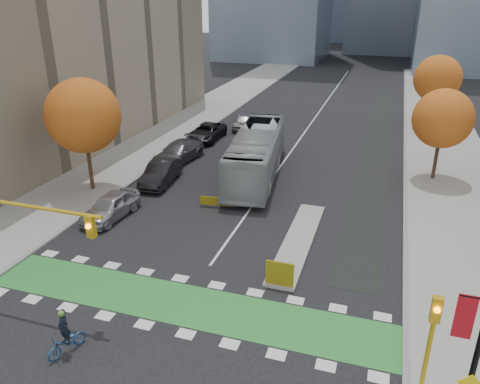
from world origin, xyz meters
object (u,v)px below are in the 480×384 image
Objects in this scene: hazard_board at (280,274)px; cyclist at (66,339)px; parked_car_b at (161,173)px; parked_car_e at (244,122)px; parked_car_a at (111,206)px; parked_car_d at (207,132)px; tree_east_far at (438,79)px; bus at (256,154)px; tree_east_near at (443,119)px; traffic_signal_east at (432,330)px; tree_west at (83,116)px; parked_car_c at (178,152)px.

hazard_board is 0.68× the size of cyclist.
parked_car_b reaches higher than parked_car_e.
parked_car_a is 18.07m from parked_car_d.
tree_east_far reaches higher than bus.
traffic_signal_east is (-1.50, -22.51, -2.13)m from tree_east_near.
parked_car_d is (-20.75, 4.55, -4.07)m from tree_east_near.
parked_car_b is at bearing -85.91° from parked_car_d.
tree_west is 1.77× the size of parked_car_e.
hazard_board is 0.29× the size of parked_car_a.
tree_east_far is 3.72× the size of cyclist.
tree_east_far reaches higher than traffic_signal_east.
tree_east_near is 21.21m from parked_car_e.
cyclist is 23.39m from parked_car_c.
tree_east_far is 1.35× the size of parked_car_d.
parked_car_c is (-21.17, -18.16, -4.39)m from tree_east_far.
cyclist is 18.33m from parked_car_b.
traffic_signal_east is 22.42m from bus.
traffic_signal_east is 1.99× the size of cyclist.
hazard_board is 10.03m from cyclist.
bus is 2.63× the size of parked_car_b.
parked_car_e is at bearing -161.24° from tree_east_far.
traffic_signal_east is 0.88× the size of parked_car_e.
parked_car_b is (-4.72, 17.72, 0.16)m from cyclist.
cyclist is at bearing -102.40° from bus.
tree_west reaches higher than hazard_board.
tree_west is 1.45× the size of parked_car_d.
tree_east_near is 3.44× the size of cyclist.
parked_car_e is at bearing 112.78° from cyclist.
traffic_signal_east is (22.50, -12.51, -2.88)m from tree_west.
cyclist is at bearing -68.82° from parked_car_c.
tree_east_far is 24.55m from parked_car_d.
tree_east_far is 0.57× the size of bus.
cyclist is at bearing -91.39° from parked_car_e.
cyclist is 0.43× the size of parked_car_a.
tree_east_near reaches higher than parked_car_a.
tree_west is 13.03m from bus.
tree_east_near reaches higher than parked_car_e.
traffic_signal_east is 20.84m from parked_car_a.
parked_car_c reaches higher than parked_car_b.
bus is at bearing 121.91° from traffic_signal_east.
tree_west reaches higher than cyclist.
parked_car_e is (-18.50, 9.55, -4.07)m from tree_east_near.
parked_car_a is at bearing -125.05° from tree_east_far.
parked_car_d is at bearing -121.25° from parked_car_e.
hazard_board is 20.13m from parked_car_c.
bus is at bearing -2.89° from parked_car_c.
parked_car_c is 11.90m from parked_car_e.
traffic_signal_east reaches higher than parked_car_a.
tree_east_far is 1.49× the size of parked_car_b.
tree_east_far is 24.14m from bus.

